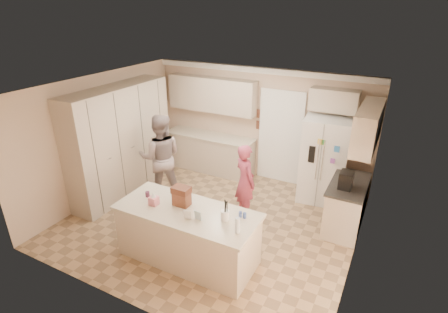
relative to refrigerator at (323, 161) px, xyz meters
The scene contains 41 objects.
floor 2.61m from the refrigerator, 132.21° to the right, with size 5.20×4.60×0.02m, color #A1825B.
ceiling 2.99m from the refrigerator, 132.21° to the right, with size 5.20×4.60×0.02m, color white.
wall_back 1.76m from the refrigerator, 163.26° to the left, with size 5.20×0.02×2.60m, color beige.
wall_front 4.46m from the refrigerator, 111.75° to the right, with size 5.20×0.02×2.60m, color beige.
wall_left 4.64m from the refrigerator, 156.90° to the right, with size 0.02×4.60×2.60m, color beige.
wall_right 2.09m from the refrigerator, 62.03° to the right, with size 0.02×4.60×2.60m, color beige.
crown_back 2.36m from the refrigerator, 164.87° to the left, with size 5.20×0.08×0.12m, color white.
pantry_bank 4.27m from the refrigerator, 157.74° to the right, with size 0.60×2.60×2.35m, color #C1B29D.
back_base_cab 2.84m from the refrigerator, behind, with size 2.20×0.60×0.88m, color #C1B29D.
back_countertop 2.80m from the refrigerator, behind, with size 2.24×0.63×0.04m, color #BFB39D.
back_upper_cab 2.99m from the refrigerator, behind, with size 2.20×0.35×0.80m, color #C1B29D.
doorway_opening 1.20m from the refrigerator, 157.01° to the left, with size 0.90×0.06×2.10m, color black.
doorway_casing 1.19m from the refrigerator, 158.57° to the left, with size 1.02×0.03×2.22m, color white.
wall_frame_upper 1.81m from the refrigerator, 164.36° to the left, with size 0.15×0.02×0.20m, color brown.
wall_frame_lower 1.73m from the refrigerator, 164.36° to the left, with size 0.15×0.02×0.20m, color brown.
refrigerator is the anchor object (origin of this frame).
fridge_seam 0.35m from the refrigerator, 90.00° to the right, with size 0.01×0.02×1.78m, color gray.
fridge_dispenser 0.49m from the refrigerator, 121.08° to the right, with size 0.22×0.03×0.35m, color black.
fridge_handle_l 0.40m from the refrigerator, 97.70° to the right, with size 0.02×0.02×0.85m, color silver.
fridge_handle_r 0.40m from the refrigerator, 82.30° to the right, with size 0.02×0.02×0.85m, color silver.
over_fridge_cab 1.24m from the refrigerator, 89.26° to the left, with size 0.95×0.35×0.45m, color #C1B29D.
right_base_cab 1.14m from the refrigerator, 51.25° to the right, with size 0.60×1.20×0.88m, color #C1B29D.
right_countertop 1.04m from the refrigerator, 51.68° to the right, with size 0.63×1.24×0.04m, color #2D2B28.
right_upper_cab 1.44m from the refrigerator, 38.29° to the right, with size 0.35×1.50×0.70m, color #C1B29D.
coffee_maker 1.19m from the refrigerator, 59.24° to the right, with size 0.22×0.28×0.30m, color black.
island_base 3.29m from the refrigerator, 116.38° to the right, with size 2.20×0.90×0.88m, color #C1B29D.
island_top 3.25m from the refrigerator, 116.38° to the right, with size 2.28×0.96×0.05m, color #BFB39D.
utensil_crock 2.98m from the refrigerator, 105.53° to the right, with size 0.13×0.13×0.15m, color white.
tissue_box 3.62m from the refrigerator, 123.51° to the right, with size 0.13×0.13×0.14m, color pink.
tissue_plume 3.62m from the refrigerator, 123.51° to the right, with size 0.08×0.08×0.08m, color white.
dollhouse_body 3.24m from the refrigerator, 119.55° to the right, with size 0.26×0.18×0.22m, color brown.
dollhouse_roof 3.25m from the refrigerator, 119.55° to the right, with size 0.28×0.20×0.10m, color #592D1E.
jam_jar 3.64m from the refrigerator, 128.10° to the right, with size 0.07×0.07×0.09m, color #59263F.
greeting_card_a 3.38m from the refrigerator, 112.59° to the right, with size 0.12×0.01×0.16m, color white.
greeting_card_b 3.27m from the refrigerator, 110.50° to the right, with size 0.12×0.01×0.16m, color silver.
water_bottle 3.11m from the refrigerator, 99.19° to the right, with size 0.07×0.07×0.24m, color silver.
shaker_salt 2.77m from the refrigerator, 103.08° to the right, with size 0.05×0.05×0.09m, color #384F99.
shaker_pepper 2.75m from the refrigerator, 101.66° to the right, with size 0.05×0.05×0.09m, color #384F99.
teen_boy 3.37m from the refrigerator, 154.52° to the right, with size 0.90×0.70×1.85m, color gray.
teen_girl 1.76m from the refrigerator, 132.08° to the right, with size 0.54×0.36×1.49m, color #B33E60.
fridge_magnets 0.36m from the refrigerator, 90.00° to the right, with size 0.76×0.02×1.44m, color tan, non-canonical shape.
Camera 1 is at (2.86, -4.93, 3.87)m, focal length 28.00 mm.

